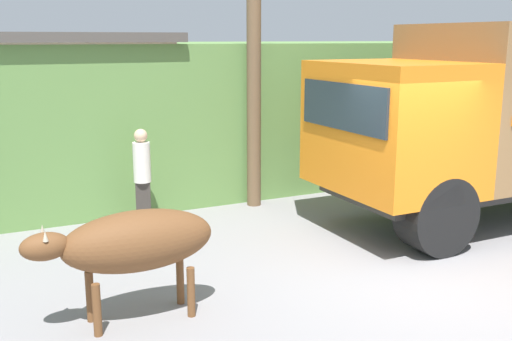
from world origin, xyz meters
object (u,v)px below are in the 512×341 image
Objects in this scene: brown_cow at (134,242)px; pedestrian_on_hill at (142,172)px; cargo_truck at (502,112)px; utility_pole at (254,26)px.

pedestrian_on_hill is at bearing 85.92° from brown_cow.
brown_cow is 3.44m from pedestrian_on_hill.
utility_pole is (-3.42, 2.53, 1.44)m from cargo_truck.
pedestrian_on_hill is 0.26× the size of utility_pole.
utility_pole is at bearing 143.22° from cargo_truck.
cargo_truck is 6.79m from brown_cow.
cargo_truck is 4.49m from utility_pole.
cargo_truck reaches higher than pedestrian_on_hill.
brown_cow is 5.42m from utility_pole.
pedestrian_on_hill is (1.00, 3.29, 0.01)m from brown_cow.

